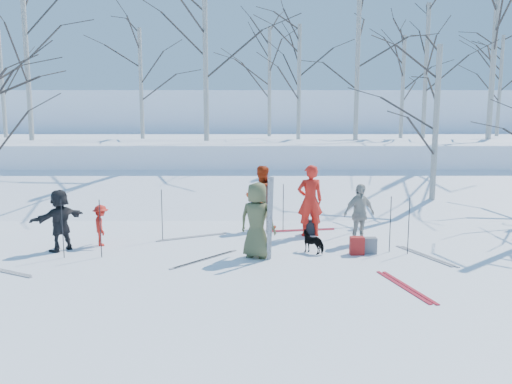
{
  "coord_description": "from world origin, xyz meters",
  "views": [
    {
      "loc": [
        -0.05,
        -11.04,
        3.17
      ],
      "look_at": [
        0.0,
        1.5,
        1.3
      ],
      "focal_mm": 35.0,
      "sensor_mm": 36.0,
      "label": 1
    }
  ],
  "objects_px": {
    "skier_redor_behind": "(261,198)",
    "skier_grey_west": "(60,220)",
    "dog": "(314,242)",
    "backpack_red": "(357,246)",
    "skier_olive_center": "(257,220)",
    "backpack_dark": "(310,227)",
    "skier_red_seated": "(101,225)",
    "skier_cream_east": "(359,214)",
    "backpack_grey": "(370,245)",
    "skier_red_north": "(310,201)"
  },
  "relations": [
    {
      "from": "skier_grey_west",
      "to": "backpack_grey",
      "type": "xyz_separation_m",
      "value": [
        7.38,
        -0.29,
        -0.56
      ]
    },
    {
      "from": "skier_redor_behind",
      "to": "backpack_dark",
      "type": "relative_size",
      "value": 4.57
    },
    {
      "from": "skier_cream_east",
      "to": "skier_grey_west",
      "type": "height_order",
      "value": "skier_cream_east"
    },
    {
      "from": "skier_cream_east",
      "to": "backpack_dark",
      "type": "relative_size",
      "value": 3.84
    },
    {
      "from": "skier_redor_behind",
      "to": "backpack_red",
      "type": "distance_m",
      "value": 3.57
    },
    {
      "from": "skier_red_north",
      "to": "skier_red_seated",
      "type": "height_order",
      "value": "skier_red_north"
    },
    {
      "from": "dog",
      "to": "backpack_red",
      "type": "bearing_deg",
      "value": 117.07
    },
    {
      "from": "skier_grey_west",
      "to": "backpack_dark",
      "type": "xyz_separation_m",
      "value": [
        6.17,
        1.63,
        -0.55
      ]
    },
    {
      "from": "skier_cream_east",
      "to": "backpack_red",
      "type": "distance_m",
      "value": 1.18
    },
    {
      "from": "skier_redor_behind",
      "to": "skier_grey_west",
      "type": "xyz_separation_m",
      "value": [
        -4.85,
        -2.33,
        -0.17
      ]
    },
    {
      "from": "skier_olive_center",
      "to": "skier_red_seated",
      "type": "distance_m",
      "value": 4.05
    },
    {
      "from": "skier_red_north",
      "to": "skier_cream_east",
      "type": "relative_size",
      "value": 1.25
    },
    {
      "from": "skier_red_seated",
      "to": "skier_cream_east",
      "type": "height_order",
      "value": "skier_cream_east"
    },
    {
      "from": "skier_cream_east",
      "to": "backpack_grey",
      "type": "relative_size",
      "value": 4.05
    },
    {
      "from": "skier_olive_center",
      "to": "skier_red_seated",
      "type": "height_order",
      "value": "skier_olive_center"
    },
    {
      "from": "skier_redor_behind",
      "to": "skier_cream_east",
      "type": "height_order",
      "value": "skier_redor_behind"
    },
    {
      "from": "skier_grey_west",
      "to": "backpack_dark",
      "type": "bearing_deg",
      "value": 142.12
    },
    {
      "from": "backpack_grey",
      "to": "skier_grey_west",
      "type": "bearing_deg",
      "value": 177.77
    },
    {
      "from": "backpack_red",
      "to": "backpack_dark",
      "type": "xyz_separation_m",
      "value": [
        -0.89,
        2.02,
        -0.01
      ]
    },
    {
      "from": "backpack_red",
      "to": "skier_grey_west",
      "type": "bearing_deg",
      "value": 176.88
    },
    {
      "from": "dog",
      "to": "backpack_red",
      "type": "xyz_separation_m",
      "value": [
        1.0,
        -0.17,
        -0.05
      ]
    },
    {
      "from": "backpack_red",
      "to": "backpack_dark",
      "type": "height_order",
      "value": "backpack_red"
    },
    {
      "from": "skier_redor_behind",
      "to": "backpack_dark",
      "type": "xyz_separation_m",
      "value": [
        1.32,
        -0.7,
        -0.71
      ]
    },
    {
      "from": "skier_red_seated",
      "to": "backpack_dark",
      "type": "xyz_separation_m",
      "value": [
        5.34,
        1.16,
        -0.32
      ]
    },
    {
      "from": "dog",
      "to": "backpack_grey",
      "type": "relative_size",
      "value": 1.65
    },
    {
      "from": "skier_red_north",
      "to": "skier_red_seated",
      "type": "xyz_separation_m",
      "value": [
        -5.33,
        -1.04,
        -0.45
      ]
    },
    {
      "from": "dog",
      "to": "backpack_dark",
      "type": "bearing_deg",
      "value": -146.6
    },
    {
      "from": "skier_grey_west",
      "to": "skier_olive_center",
      "type": "bearing_deg",
      "value": 119.83
    },
    {
      "from": "skier_red_seated",
      "to": "backpack_red",
      "type": "relative_size",
      "value": 2.45
    },
    {
      "from": "skier_grey_west",
      "to": "backpack_grey",
      "type": "distance_m",
      "value": 7.41
    },
    {
      "from": "skier_grey_west",
      "to": "dog",
      "type": "bearing_deg",
      "value": 125.29
    },
    {
      "from": "skier_red_seated",
      "to": "backpack_dark",
      "type": "distance_m",
      "value": 5.47
    },
    {
      "from": "backpack_red",
      "to": "backpack_dark",
      "type": "distance_m",
      "value": 2.2
    },
    {
      "from": "skier_olive_center",
      "to": "skier_red_north",
      "type": "bearing_deg",
      "value": -100.55
    },
    {
      "from": "skier_cream_east",
      "to": "skier_red_north",
      "type": "bearing_deg",
      "value": 117.41
    },
    {
      "from": "skier_red_north",
      "to": "skier_olive_center",
      "type": "bearing_deg",
      "value": 47.56
    },
    {
      "from": "backpack_red",
      "to": "skier_olive_center",
      "type": "bearing_deg",
      "value": -174.28
    },
    {
      "from": "dog",
      "to": "skier_olive_center",
      "type": "bearing_deg",
      "value": -36.36
    },
    {
      "from": "backpack_grey",
      "to": "backpack_dark",
      "type": "relative_size",
      "value": 0.95
    },
    {
      "from": "skier_redor_behind",
      "to": "backpack_grey",
      "type": "xyz_separation_m",
      "value": [
        2.53,
        -2.62,
        -0.72
      ]
    },
    {
      "from": "skier_cream_east",
      "to": "backpack_red",
      "type": "relative_size",
      "value": 3.66
    },
    {
      "from": "skier_cream_east",
      "to": "backpack_red",
      "type": "xyz_separation_m",
      "value": [
        -0.25,
        -1.01,
        -0.56
      ]
    },
    {
      "from": "dog",
      "to": "skier_grey_west",
      "type": "bearing_deg",
      "value": -55.2
    },
    {
      "from": "backpack_dark",
      "to": "backpack_grey",
      "type": "bearing_deg",
      "value": -57.68
    },
    {
      "from": "backpack_red",
      "to": "skier_red_seated",
      "type": "bearing_deg",
      "value": 172.18
    },
    {
      "from": "skier_cream_east",
      "to": "backpack_red",
      "type": "bearing_deg",
      "value": -128.57
    },
    {
      "from": "skier_redor_behind",
      "to": "skier_red_seated",
      "type": "distance_m",
      "value": 4.45
    },
    {
      "from": "skier_olive_center",
      "to": "backpack_dark",
      "type": "xyz_separation_m",
      "value": [
        1.45,
        2.25,
        -0.67
      ]
    },
    {
      "from": "dog",
      "to": "backpack_grey",
      "type": "distance_m",
      "value": 1.33
    },
    {
      "from": "dog",
      "to": "backpack_red",
      "type": "distance_m",
      "value": 1.01
    }
  ]
}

